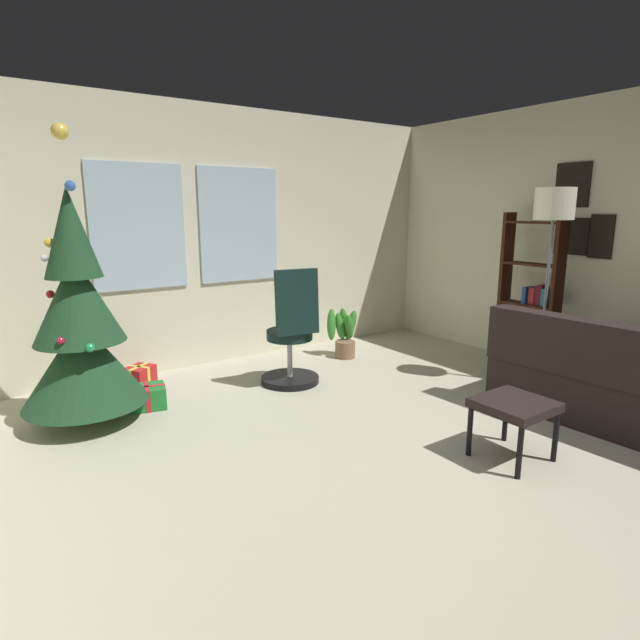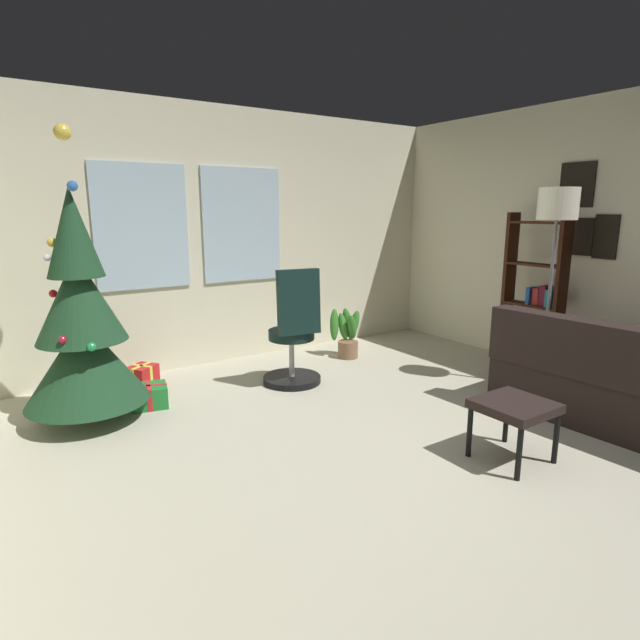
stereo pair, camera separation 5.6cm
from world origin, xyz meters
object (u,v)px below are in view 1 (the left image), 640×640
object	(u,v)px
gift_box_red	(140,377)
footstool	(514,409)
holiday_tree	(80,328)
potted_plant	(344,334)
gift_box_green	(147,397)
office_chair	(292,340)
bookshelf	(530,300)
floor_lamp	(553,220)

from	to	relation	value
gift_box_red	footstool	bearing A→B (deg)	-60.02
holiday_tree	potted_plant	distance (m)	2.85
holiday_tree	gift_box_red	world-z (taller)	holiday_tree
gift_box_green	potted_plant	distance (m)	2.34
holiday_tree	office_chair	size ratio (longest dim) A/B	2.00
bookshelf	holiday_tree	bearing A→B (deg)	164.99
potted_plant	holiday_tree	bearing A→B (deg)	-173.60
potted_plant	footstool	bearing A→B (deg)	-102.33
holiday_tree	gift_box_green	distance (m)	0.82
footstool	floor_lamp	world-z (taller)	floor_lamp
floor_lamp	potted_plant	world-z (taller)	floor_lamp
potted_plant	office_chair	bearing A→B (deg)	-153.82
gift_box_red	bookshelf	bearing A→B (deg)	-25.29
holiday_tree	office_chair	bearing A→B (deg)	-5.58
footstool	gift_box_red	bearing A→B (deg)	119.98
gift_box_red	potted_plant	size ratio (longest dim) A/B	0.59
office_chair	potted_plant	xyz separation A→B (m)	(0.99, 0.49, -0.18)
bookshelf	footstool	bearing A→B (deg)	-148.40
holiday_tree	potted_plant	bearing A→B (deg)	6.40
footstool	gift_box_red	xyz separation A→B (m)	(-1.65, 2.87, -0.25)
holiday_tree	gift_box_green	xyz separation A→B (m)	(0.47, 0.03, -0.67)
footstool	holiday_tree	bearing A→B (deg)	134.11
potted_plant	gift_box_green	bearing A→B (deg)	-173.14
gift_box_red	gift_box_green	size ratio (longest dim) A/B	0.96
gift_box_green	floor_lamp	bearing A→B (deg)	-25.78
footstool	holiday_tree	xyz separation A→B (m)	(-2.22, 2.29, 0.40)
gift_box_red	bookshelf	distance (m)	4.00
bookshelf	potted_plant	bearing A→B (deg)	133.50
gift_box_green	floor_lamp	size ratio (longest dim) A/B	0.19
office_chair	floor_lamp	distance (m)	2.61
gift_box_red	bookshelf	world-z (taller)	bookshelf
bookshelf	floor_lamp	distance (m)	1.03
gift_box_green	bookshelf	bearing A→B (deg)	-17.33
bookshelf	potted_plant	distance (m)	2.01
holiday_tree	gift_box_green	size ratio (longest dim) A/B	6.50
footstool	gift_box_red	distance (m)	3.32
footstool	gift_box_green	bearing A→B (deg)	126.92
holiday_tree	floor_lamp	size ratio (longest dim) A/B	1.22
gift_box_red	gift_box_green	xyz separation A→B (m)	(-0.09, -0.54, -0.01)
footstool	bookshelf	xyz separation A→B (m)	(1.92, 1.18, 0.37)
floor_lamp	potted_plant	bearing A→B (deg)	116.80
gift_box_red	office_chair	size ratio (longest dim) A/B	0.29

